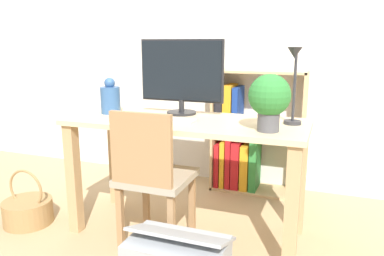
# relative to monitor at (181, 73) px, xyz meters

# --- Properties ---
(ground_plane) EXTENTS (10.00, 10.00, 0.00)m
(ground_plane) POSITION_rel_monitor_xyz_m (0.10, -0.17, -1.00)
(ground_plane) COLOR tan
(wall_back) EXTENTS (8.00, 0.05, 2.60)m
(wall_back) POSITION_rel_monitor_xyz_m (0.10, 0.86, 0.30)
(wall_back) COLOR silver
(wall_back) RESTS_ON ground_plane
(desk) EXTENTS (1.45, 0.60, 0.74)m
(desk) POSITION_rel_monitor_xyz_m (0.10, -0.17, -0.41)
(desk) COLOR #D8BC8C
(desk) RESTS_ON ground_plane
(monitor) EXTENTS (0.56, 0.19, 0.48)m
(monitor) POSITION_rel_monitor_xyz_m (0.00, 0.00, 0.00)
(monitor) COLOR #232326
(monitor) RESTS_ON desk
(keyboard) EXTENTS (0.34, 0.12, 0.02)m
(keyboard) POSITION_rel_monitor_xyz_m (0.01, -0.25, -0.26)
(keyboard) COLOR #B2B2B7
(keyboard) RESTS_ON desk
(vase) EXTENTS (0.13, 0.13, 0.24)m
(vase) POSITION_rel_monitor_xyz_m (-0.45, -0.14, -0.16)
(vase) COLOR #33598C
(vase) RESTS_ON desk
(desk_lamp) EXTENTS (0.10, 0.19, 0.43)m
(desk_lamp) POSITION_rel_monitor_xyz_m (0.71, -0.13, 0.00)
(desk_lamp) COLOR #2D2D33
(desk_lamp) RESTS_ON desk
(potted_plant) EXTENTS (0.22, 0.22, 0.30)m
(potted_plant) POSITION_rel_monitor_xyz_m (0.61, -0.30, -0.09)
(potted_plant) COLOR #4C4C51
(potted_plant) RESTS_ON desk
(chair) EXTENTS (0.40, 0.40, 0.84)m
(chair) POSITION_rel_monitor_xyz_m (-0.02, -0.41, -0.55)
(chair) COLOR #9E937F
(chair) RESTS_ON ground_plane
(bookshelf) EXTENTS (0.72, 0.28, 0.99)m
(bookshelf) POSITION_rel_monitor_xyz_m (0.26, 0.68, -0.59)
(bookshelf) COLOR tan
(bookshelf) RESTS_ON ground_plane
(basket) EXTENTS (0.32, 0.32, 0.38)m
(basket) POSITION_rel_monitor_xyz_m (-0.95, -0.44, -0.91)
(basket) COLOR #997547
(basket) RESTS_ON ground_plane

